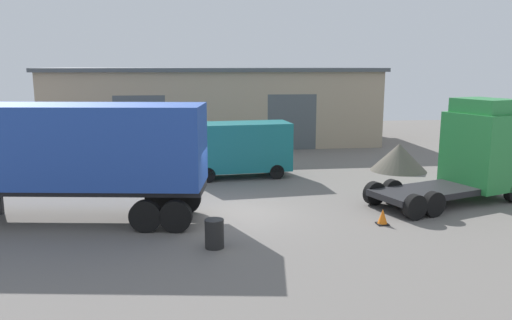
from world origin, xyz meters
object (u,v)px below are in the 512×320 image
gravel_pile (399,157)px  oil_drum (214,234)px  delivery_van_teal (236,148)px  tractor_unit_green (476,153)px  container_trailer_yellow (62,148)px  traffic_cone (383,217)px

gravel_pile → oil_drum: 14.24m
delivery_van_teal → oil_drum: size_ratio=5.91×
tractor_unit_green → container_trailer_yellow: (-15.88, -1.03, 0.68)m
delivery_van_teal → oil_drum: (-1.52, -9.64, -1.01)m
gravel_pile → traffic_cone: size_ratio=5.28×
container_trailer_yellow → traffic_cone: container_trailer_yellow is taller
container_trailer_yellow → oil_drum: bearing=155.6°
container_trailer_yellow → traffic_cone: bearing=179.3°
gravel_pile → tractor_unit_green: bearing=-82.5°
oil_drum → delivery_van_teal: bearing=81.0°
delivery_van_teal → gravel_pile: size_ratio=1.79×
oil_drum → traffic_cone: 6.07m
delivery_van_teal → gravel_pile: delivery_van_teal is taller
gravel_pile → oil_drum: gravel_pile is taller
delivery_van_teal → gravel_pile: 8.59m
delivery_van_teal → oil_drum: bearing=76.0°
delivery_van_teal → traffic_cone: size_ratio=9.46×
container_trailer_yellow → gravel_pile: container_trailer_yellow is taller
tractor_unit_green → delivery_van_teal: bearing=131.0°
delivery_van_teal → tractor_unit_green: bearing=145.1°
container_trailer_yellow → oil_drum: (5.05, -3.28, -2.17)m
oil_drum → traffic_cone: bearing=14.4°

